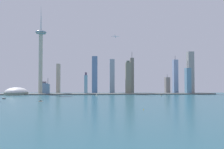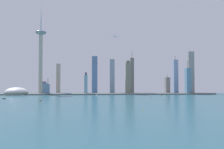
{
  "view_description": "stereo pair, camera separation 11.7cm",
  "coord_description": "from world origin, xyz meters",
  "px_view_note": "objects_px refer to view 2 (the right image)",
  "views": [
    {
      "loc": [
        -26.56,
        -332.66,
        50.97
      ],
      "look_at": [
        21.23,
        503.61,
        77.76
      ],
      "focal_mm": 34.99,
      "sensor_mm": 36.0,
      "label": 1
    },
    {
      "loc": [
        -26.44,
        -332.67,
        50.97
      ],
      "look_at": [
        21.23,
        503.61,
        77.76
      ],
      "focal_mm": 34.99,
      "sensor_mm": 36.0,
      "label": 2
    }
  ],
  "objects_px": {
    "skyscraper_0": "(112,76)",
    "skyscraper_1": "(86,84)",
    "skyscraper_8": "(48,89)",
    "skyscraper_3": "(128,78)",
    "boat_0": "(41,101)",
    "channel_buoy_0": "(143,109)",
    "observation_tower": "(41,51)",
    "skyscraper_11": "(188,81)",
    "skyscraper_5": "(95,75)",
    "skyscraper_4": "(44,88)",
    "skyscraper_7": "(167,85)",
    "stadium_dome": "(16,92)",
    "skyscraper_10": "(132,76)",
    "skyscraper_9": "(190,73)",
    "boat_2": "(161,95)",
    "airplane": "(115,37)",
    "skyscraper_6": "(58,79)",
    "skyscraper_2": "(175,76)",
    "boat_3": "(4,98)",
    "boat_4": "(97,95)"
  },
  "relations": [
    {
      "from": "skyscraper_8",
      "to": "boat_4",
      "type": "height_order",
      "value": "skyscraper_8"
    },
    {
      "from": "skyscraper_1",
      "to": "skyscraper_11",
      "type": "relative_size",
      "value": 0.65
    },
    {
      "from": "observation_tower",
      "to": "skyscraper_1",
      "type": "distance_m",
      "value": 226.62
    },
    {
      "from": "skyscraper_9",
      "to": "skyscraper_10",
      "type": "distance_m",
      "value": 248.22
    },
    {
      "from": "skyscraper_5",
      "to": "skyscraper_8",
      "type": "height_order",
      "value": "skyscraper_5"
    },
    {
      "from": "boat_0",
      "to": "channel_buoy_0",
      "type": "relative_size",
      "value": 5.35
    },
    {
      "from": "skyscraper_0",
      "to": "boat_2",
      "type": "height_order",
      "value": "skyscraper_0"
    },
    {
      "from": "boat_0",
      "to": "skyscraper_11",
      "type": "bearing_deg",
      "value": 33.63
    },
    {
      "from": "skyscraper_4",
      "to": "skyscraper_5",
      "type": "xyz_separation_m",
      "value": [
        211.19,
        41.71,
        58.39
      ]
    },
    {
      "from": "skyscraper_10",
      "to": "channel_buoy_0",
      "type": "relative_size",
      "value": 87.82
    },
    {
      "from": "skyscraper_8",
      "to": "airplane",
      "type": "height_order",
      "value": "airplane"
    },
    {
      "from": "skyscraper_7",
      "to": "airplane",
      "type": "xyz_separation_m",
      "value": [
        -226.79,
        -63.56,
        192.98
      ]
    },
    {
      "from": "skyscraper_4",
      "to": "boat_2",
      "type": "relative_size",
      "value": 4.47
    },
    {
      "from": "observation_tower",
      "to": "skyscraper_3",
      "type": "bearing_deg",
      "value": -0.85
    },
    {
      "from": "skyscraper_0",
      "to": "airplane",
      "type": "xyz_separation_m",
      "value": [
        7.53,
        -89.62,
        153.88
      ]
    },
    {
      "from": "observation_tower",
      "to": "skyscraper_0",
      "type": "xyz_separation_m",
      "value": [
        290.24,
        53.58,
        -101.85
      ]
    },
    {
      "from": "skyscraper_3",
      "to": "airplane",
      "type": "bearing_deg",
      "value": -150.44
    },
    {
      "from": "skyscraper_3",
      "to": "skyscraper_6",
      "type": "xyz_separation_m",
      "value": [
        -286.84,
        35.21,
        -3.22
      ]
    },
    {
      "from": "skyscraper_2",
      "to": "skyscraper_6",
      "type": "distance_m",
      "value": 508.72
    },
    {
      "from": "observation_tower",
      "to": "skyscraper_8",
      "type": "relative_size",
      "value": 5.56
    },
    {
      "from": "skyscraper_0",
      "to": "skyscraper_3",
      "type": "relative_size",
      "value": 1.08
    },
    {
      "from": "skyscraper_4",
      "to": "observation_tower",
      "type": "bearing_deg",
      "value": -94.33
    },
    {
      "from": "observation_tower",
      "to": "channel_buoy_0",
      "type": "distance_m",
      "value": 613.49
    },
    {
      "from": "skyscraper_9",
      "to": "boat_3",
      "type": "height_order",
      "value": "skyscraper_9"
    },
    {
      "from": "skyscraper_11",
      "to": "skyscraper_7",
      "type": "bearing_deg",
      "value": 142.98
    },
    {
      "from": "stadium_dome",
      "to": "airplane",
      "type": "xyz_separation_m",
      "value": [
        380.47,
        -7.37,
        218.67
      ]
    },
    {
      "from": "skyscraper_1",
      "to": "airplane",
      "type": "relative_size",
      "value": 2.8
    },
    {
      "from": "skyscraper_5",
      "to": "skyscraper_4",
      "type": "bearing_deg",
      "value": -168.83
    },
    {
      "from": "boat_2",
      "to": "boat_3",
      "type": "distance_m",
      "value": 515.54
    },
    {
      "from": "skyscraper_6",
      "to": "skyscraper_9",
      "type": "bearing_deg",
      "value": -1.19
    },
    {
      "from": "skyscraper_10",
      "to": "airplane",
      "type": "relative_size",
      "value": 5.71
    },
    {
      "from": "skyscraper_7",
      "to": "skyscraper_11",
      "type": "bearing_deg",
      "value": -37.02
    },
    {
      "from": "skyscraper_0",
      "to": "skyscraper_1",
      "type": "bearing_deg",
      "value": -149.59
    },
    {
      "from": "observation_tower",
      "to": "channel_buoy_0",
      "type": "height_order",
      "value": "observation_tower"
    },
    {
      "from": "skyscraper_7",
      "to": "stadium_dome",
      "type": "bearing_deg",
      "value": -174.71
    },
    {
      "from": "skyscraper_3",
      "to": "skyscraper_8",
      "type": "xyz_separation_m",
      "value": [
        -316.37,
        -20.65,
        -44.55
      ]
    },
    {
      "from": "skyscraper_0",
      "to": "skyscraper_2",
      "type": "distance_m",
      "value": 282.62
    },
    {
      "from": "skyscraper_10",
      "to": "boat_2",
      "type": "height_order",
      "value": "skyscraper_10"
    },
    {
      "from": "skyscraper_9",
      "to": "skyscraper_7",
      "type": "bearing_deg",
      "value": 174.62
    },
    {
      "from": "skyscraper_7",
      "to": "skyscraper_8",
      "type": "height_order",
      "value": "skyscraper_7"
    },
    {
      "from": "skyscraper_5",
      "to": "skyscraper_6",
      "type": "xyz_separation_m",
      "value": [
        -149.39,
        -57.12,
        -19.68
      ]
    },
    {
      "from": "skyscraper_10",
      "to": "skyscraper_0",
      "type": "bearing_deg",
      "value": 169.6
    },
    {
      "from": "skyscraper_8",
      "to": "skyscraper_3",
      "type": "bearing_deg",
      "value": 3.73
    },
    {
      "from": "skyscraper_5",
      "to": "channel_buoy_0",
      "type": "distance_m",
      "value": 597.86
    },
    {
      "from": "skyscraper_0",
      "to": "skyscraper_4",
      "type": "bearing_deg",
      "value": -178.37
    },
    {
      "from": "boat_0",
      "to": "boat_3",
      "type": "bearing_deg",
      "value": 147.92
    },
    {
      "from": "stadium_dome",
      "to": "boat_0",
      "type": "xyz_separation_m",
      "value": [
        169.69,
        -293.49,
        -7.51
      ]
    },
    {
      "from": "skyscraper_2",
      "to": "boat_4",
      "type": "bearing_deg",
      "value": -152.36
    },
    {
      "from": "observation_tower",
      "to": "skyscraper_0",
      "type": "relative_size",
      "value": 2.46
    },
    {
      "from": "skyscraper_2",
      "to": "skyscraper_4",
      "type": "height_order",
      "value": "skyscraper_2"
    }
  ]
}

